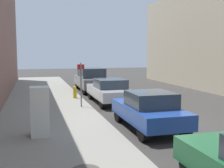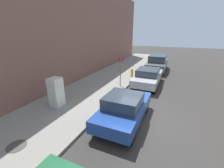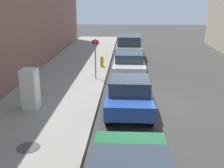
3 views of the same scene
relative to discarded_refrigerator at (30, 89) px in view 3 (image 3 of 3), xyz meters
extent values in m
plane|color=#383533|center=(4.59, 0.84, -0.96)|extent=(80.00, 80.00, 0.00)
cube|color=gray|center=(0.49, 0.84, -0.89)|extent=(4.41, 44.00, 0.14)
cube|color=silver|center=(0.00, 0.00, 0.00)|extent=(0.61, 0.68, 1.65)
cube|color=black|center=(0.00, 0.34, 0.00)|extent=(0.01, 0.01, 1.57)
cube|color=yellow|center=(-0.08, 0.34, 0.09)|extent=(0.16, 0.01, 0.22)
cube|color=red|center=(0.00, 0.34, 0.53)|extent=(0.55, 0.01, 0.05)
cube|color=red|center=(0.00, 0.34, -0.33)|extent=(0.55, 0.01, 0.05)
cylinder|color=#47443F|center=(0.96, -3.20, -0.82)|extent=(0.70, 0.70, 0.02)
cylinder|color=slate|center=(2.15, 4.56, 0.30)|extent=(0.07, 0.07, 2.25)
cube|color=red|center=(2.15, 4.58, 1.23)|extent=(0.36, 0.02, 0.24)
cylinder|color=gold|center=(2.24, 7.43, -0.52)|extent=(0.22, 0.22, 0.62)
sphere|color=gold|center=(2.24, 7.43, -0.18)|extent=(0.20, 0.20, 0.20)
cylinder|color=black|center=(3.22, -4.10, -0.61)|extent=(0.22, 0.70, 0.70)
cylinder|color=black|center=(4.82, -4.10, -0.61)|extent=(0.22, 0.70, 0.70)
cube|color=#23479E|center=(4.02, 0.23, -0.33)|extent=(1.80, 3.94, 0.55)
cube|color=#2D3842|center=(4.02, 0.03, 0.22)|extent=(1.58, 1.66, 0.55)
cylinder|color=black|center=(3.25, 1.59, -0.60)|extent=(0.22, 0.71, 0.71)
cylinder|color=black|center=(4.79, 1.59, -0.60)|extent=(0.22, 0.71, 0.71)
cylinder|color=black|center=(3.25, -1.14, -0.60)|extent=(0.22, 0.71, 0.71)
cylinder|color=black|center=(4.79, -1.14, -0.60)|extent=(0.22, 0.71, 0.71)
cube|color=silver|center=(4.02, 5.97, -0.32)|extent=(1.83, 4.37, 0.55)
cube|color=#2D3842|center=(4.02, 5.75, 0.20)|extent=(1.61, 1.83, 0.50)
cylinder|color=black|center=(3.24, 7.54, -0.60)|extent=(0.22, 0.73, 0.73)
cylinder|color=black|center=(4.80, 7.54, -0.60)|extent=(0.22, 0.73, 0.73)
cylinder|color=black|center=(3.24, 4.40, -0.60)|extent=(0.22, 0.73, 0.73)
cylinder|color=black|center=(4.80, 4.40, -0.60)|extent=(0.22, 0.73, 0.73)
cube|color=slate|center=(4.02, 11.17, -0.25)|extent=(1.93, 4.72, 0.70)
cube|color=#2D3842|center=(4.02, 11.17, 0.45)|extent=(1.70, 2.59, 0.70)
cylinder|color=black|center=(3.18, 12.91, -0.60)|extent=(0.22, 0.72, 0.72)
cylinder|color=black|center=(4.85, 12.91, -0.60)|extent=(0.22, 0.72, 0.72)
cylinder|color=black|center=(3.18, 9.42, -0.60)|extent=(0.22, 0.72, 0.72)
cylinder|color=black|center=(4.85, 9.42, -0.60)|extent=(0.22, 0.72, 0.72)
camera|label=1|loc=(-0.16, -9.50, 1.97)|focal=45.00mm
camera|label=2|loc=(6.06, -5.87, 3.24)|focal=24.00mm
camera|label=3|loc=(3.91, -10.60, 3.49)|focal=45.00mm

